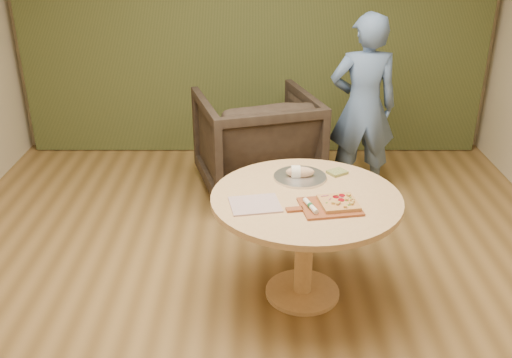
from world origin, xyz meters
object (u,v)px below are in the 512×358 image
object	(u,v)px
pedestal_table	(305,215)
cutlery_roll	(311,206)
pizza_paddle	(328,207)
flatbread_pizza	(339,203)
bread_roll	(299,172)
armchair	(257,138)
person_standing	(363,107)
serving_tray	(300,177)

from	to	relation	value
pedestal_table	cutlery_roll	bearing A→B (deg)	-87.34
pizza_paddle	flatbread_pizza	bearing A→B (deg)	4.28
flatbread_pizza	bread_roll	world-z (taller)	bread_roll
pedestal_table	bread_roll	size ratio (longest dim) A/B	6.26
bread_roll	armchair	xyz separation A→B (m)	(-0.28, 1.38, -0.28)
pizza_paddle	bread_roll	distance (m)	0.46
cutlery_roll	person_standing	xyz separation A→B (m)	(0.62, 1.79, 0.04)
flatbread_pizza	serving_tray	bearing A→B (deg)	116.20
flatbread_pizza	serving_tray	world-z (taller)	flatbread_pizza
person_standing	pedestal_table	bearing A→B (deg)	66.82
person_standing	serving_tray	bearing A→B (deg)	62.26
serving_tray	bread_roll	size ratio (longest dim) A/B	1.84
pizza_paddle	cutlery_roll	world-z (taller)	cutlery_roll
flatbread_pizza	armchair	bearing A→B (deg)	105.43
cutlery_roll	flatbread_pizza	bearing A→B (deg)	-3.64
pedestal_table	armchair	size ratio (longest dim) A/B	1.17
flatbread_pizza	cutlery_roll	size ratio (longest dim) A/B	1.30
flatbread_pizza	cutlery_roll	world-z (taller)	flatbread_pizza
pizza_paddle	cutlery_roll	distance (m)	0.12
cutlery_roll	armchair	distance (m)	1.89
pizza_paddle	flatbread_pizza	xyz separation A→B (m)	(0.07, 0.02, 0.02)
bread_roll	armchair	bearing A→B (deg)	101.55
pedestal_table	flatbread_pizza	xyz separation A→B (m)	(0.18, -0.15, 0.17)
flatbread_pizza	person_standing	size ratio (longest dim) A/B	0.15
pedestal_table	flatbread_pizza	distance (m)	0.29
pedestal_table	bread_roll	distance (m)	0.33
flatbread_pizza	person_standing	xyz separation A→B (m)	(0.44, 1.75, 0.05)
armchair	person_standing	world-z (taller)	person_standing
flatbread_pizza	person_standing	distance (m)	1.80
pedestal_table	armchair	distance (m)	1.68
pedestal_table	cutlery_roll	distance (m)	0.26
pizza_paddle	serving_tray	size ratio (longest dim) A/B	1.31
cutlery_roll	serving_tray	size ratio (longest dim) A/B	0.55
bread_roll	pizza_paddle	bearing A→B (deg)	-71.04
pizza_paddle	cutlery_roll	xyz separation A→B (m)	(-0.11, -0.03, 0.02)
pedestal_table	armchair	bearing A→B (deg)	100.70
person_standing	pizza_paddle	bearing A→B (deg)	72.16
bread_roll	person_standing	size ratio (longest dim) A/B	0.12
pedestal_table	pizza_paddle	distance (m)	0.25
pizza_paddle	bread_roll	size ratio (longest dim) A/B	2.41
pedestal_table	pizza_paddle	xyz separation A→B (m)	(0.12, -0.16, 0.15)
serving_tray	bread_roll	bearing A→B (deg)	180.00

